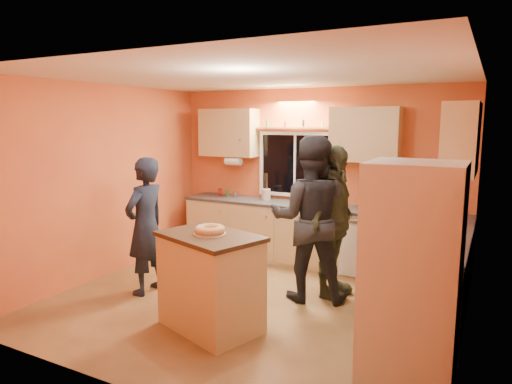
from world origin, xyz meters
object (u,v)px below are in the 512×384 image
Objects in this scene: island at (211,281)px; person_right at (333,222)px; person_center at (310,219)px; refrigerator at (412,274)px; person_left at (146,226)px.

person_right reaches higher than island.
person_center is 1.06× the size of person_right.
person_right is at bearing -154.51° from person_center.
person_center reaches higher than island.
refrigerator is 3.24m from person_left.
person_center is (1.84, 0.75, 0.13)m from person_left.
refrigerator is 0.92× the size of person_center.
person_center is at bearing 113.41° from person_left.
refrigerator is 1.07× the size of person_left.
refrigerator is at bearing -138.08° from person_right.
person_right is at bearing 79.39° from island.
person_right is (-1.14, 1.46, 0.02)m from refrigerator.
person_left is 1.99m from person_center.
person_center reaches higher than person_right.
refrigerator is 0.98× the size of person_right.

